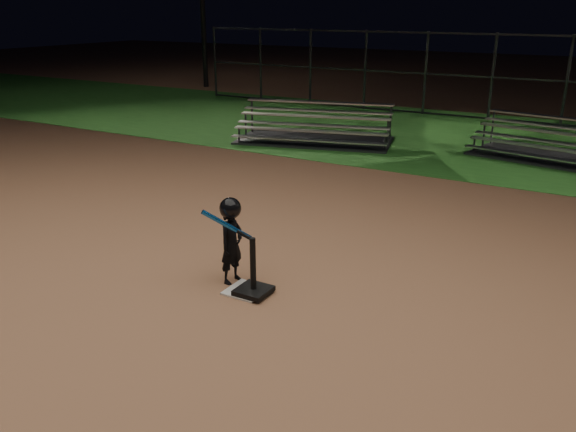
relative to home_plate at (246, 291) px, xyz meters
The scene contains 8 objects.
ground 0.01m from the home_plate, ahead, with size 80.00×80.00×0.00m, color #996545.
grass_strip 10.00m from the home_plate, 90.00° to the left, with size 60.00×8.00×0.01m, color #235A1D.
home_plate is the anchor object (origin of this frame).
batting_tee 0.18m from the home_plate, 12.33° to the right, with size 0.38×0.38×0.69m.
child_batter 0.66m from the home_plate, 153.56° to the left, with size 0.46×0.57×1.09m.
bleacher_left 8.33m from the home_plate, 111.87° to the left, with size 4.12×2.74×0.93m.
bleacher_right 9.02m from the home_plate, 74.63° to the left, with size 3.81×2.37×0.87m.
backstop_fence 13.06m from the home_plate, 90.00° to the left, with size 20.08×0.08×2.50m.
Camera 1 is at (3.60, -5.28, 3.22)m, focal length 37.01 mm.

